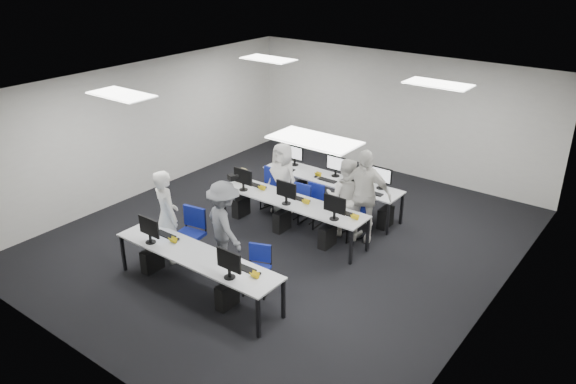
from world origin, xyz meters
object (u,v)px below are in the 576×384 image
Objects in this scene: desk_front at (196,257)px; student_2 at (283,178)px; chair_2 at (275,197)px; chair_3 at (311,212)px; student_3 at (363,195)px; chair_5 at (279,193)px; student_0 at (167,216)px; chair_1 at (257,278)px; chair_7 at (354,218)px; chair_4 at (351,223)px; chair_6 at (307,207)px; chair_0 at (190,245)px; desk_mid at (292,203)px; photographer at (224,225)px; student_1 at (345,197)px.

student_2 is at bearing 103.02° from desk_front.
chair_2 is 1.08× the size of chair_3.
student_3 is (1.19, 3.29, 0.24)m from desk_front.
chair_5 is 0.54× the size of student_0.
student_2 is (-1.52, 2.67, 0.52)m from chair_1.
chair_7 is at bearing 65.46° from chair_1.
chair_4 is 1.05× the size of chair_6.
chair_0 is 3.40m from student_3.
chair_5 reaches higher than desk_mid.
photographer is at bearing -134.30° from student_0.
photographer reaches higher than chair_0.
student_0 is 2.86m from student_2.
chair_4 is 1.83m from student_2.
chair_6 is at bearing 87.23° from chair_1.
chair_6 is 1.10m from student_1.
chair_1 is 0.44× the size of student_3.
chair_1 is (1.65, -0.05, -0.06)m from chair_0.
student_0 is (-1.20, -2.13, 0.20)m from desk_mid.
chair_2 is at bearing -168.98° from student_2.
desk_mid is at bearing 55.99° from chair_0.
desk_mid is at bearing -75.67° from photographer.
chair_3 is 0.97m from student_2.
student_1 is at bearing 67.46° from chair_1.
chair_6 is 0.55× the size of student_2.
student_3 is (0.36, 0.04, 0.13)m from student_1.
chair_0 is 3.16m from chair_4.
chair_3 is 0.94m from chair_4.
chair_2 is 1.05× the size of chair_6.
chair_5 is at bearing 112.02° from chair_2.
student_2 reaches higher than chair_7.
chair_7 is at bearing 15.07° from chair_2.
chair_3 is at bearing 89.03° from desk_front.
desk_mid is 1.82× the size of student_0.
student_3 reaches higher than desk_mid.
photographer is at bearing -98.22° from desk_mid.
student_2 is at bearing -160.92° from chair_4.
chair_6 is at bearing 148.30° from chair_3.
chair_4 is at bearing 31.46° from desk_mid.
student_3 is at bearing -98.64° from photographer.
chair_2 is at bearing 160.29° from student_3.
chair_5 is (-0.05, 0.21, 0.01)m from chair_2.
chair_5 is (-1.78, 2.86, 0.04)m from chair_1.
chair_0 reaches higher than chair_4.
chair_5 is 1.94m from chair_7.
student_0 is 1.08× the size of photographer.
chair_1 is 2.07m from student_0.
desk_mid is at bearing -169.96° from student_3.
chair_3 is 3.08m from student_0.
student_1 is at bearing 4.24° from student_2.
chair_6 reaches higher than desk_front.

